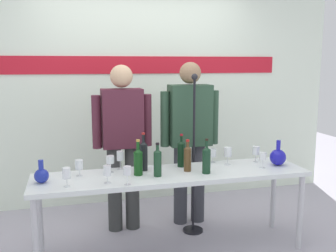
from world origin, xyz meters
TOP-DOWN VIEW (x-y plane):
  - ground_plane at (0.00, 0.00)m, footprint 10.00×10.00m
  - back_wall at (0.00, 1.45)m, footprint 4.89×0.11m
  - display_table at (0.00, 0.00)m, footprint 2.37×0.57m
  - decanter_blue_left at (-1.08, -0.01)m, footprint 0.12×0.12m
  - decanter_blue_right at (1.01, -0.01)m, footprint 0.15×0.15m
  - presenter_left at (-0.35, 0.59)m, footprint 0.58×0.22m
  - presenter_right at (0.35, 0.59)m, footprint 0.61×0.22m
  - wine_bottle_0 at (0.14, 0.02)m, footprint 0.07×0.07m
  - wine_bottle_1 at (0.28, -0.09)m, footprint 0.07×0.07m
  - wine_bottle_2 at (-0.30, 0.01)m, footprint 0.08×0.08m
  - wine_bottle_3 at (0.13, 0.17)m, footprint 0.07×0.07m
  - wine_bottle_4 at (-0.23, 0.13)m, footprint 0.07×0.07m
  - wine_bottle_5 at (-0.15, -0.07)m, footprint 0.07×0.07m
  - wine_glass_left_0 at (-0.42, 0.22)m, footprint 0.06×0.06m
  - wine_glass_left_1 at (-0.78, 0.11)m, footprint 0.07×0.07m
  - wine_glass_left_2 at (-0.88, -0.16)m, footprint 0.06×0.06m
  - wine_glass_left_3 at (-0.57, -0.15)m, footprint 0.06×0.06m
  - wine_glass_left_4 at (-0.52, 0.15)m, footprint 0.07×0.07m
  - wine_glass_left_5 at (-0.43, -0.23)m, footprint 0.06×0.06m
  - wine_glass_right_0 at (0.83, -0.06)m, footprint 0.06×0.06m
  - wine_glass_right_1 at (0.87, 0.14)m, footprint 0.07×0.07m
  - wine_glass_right_2 at (0.46, 0.23)m, footprint 0.07×0.07m
  - wine_glass_right_3 at (0.57, 0.12)m, footprint 0.07×0.07m
  - microphone_stand at (0.31, 0.35)m, footprint 0.20×0.20m

SIDE VIEW (x-z plane):
  - ground_plane at x=0.00m, z-range 0.00..0.00m
  - microphone_stand at x=0.31m, z-range -0.26..1.31m
  - display_table at x=0.00m, z-range 0.30..1.03m
  - decanter_blue_left at x=-1.08m, z-range 0.70..0.88m
  - decanter_blue_right at x=1.01m, z-range 0.69..0.92m
  - wine_glass_right_2 at x=0.46m, z-range 0.75..0.89m
  - wine_glass_left_1 at x=-0.78m, z-range 0.75..0.89m
  - wine_glass_left_3 at x=-0.57m, z-range 0.75..0.90m
  - wine_glass_left_2 at x=-0.88m, z-range 0.76..0.91m
  - wine_glass_right_0 at x=0.83m, z-range 0.76..0.91m
  - wine_glass_left_4 at x=-0.52m, z-range 0.76..0.91m
  - wine_glass_left_5 at x=-0.43m, z-range 0.76..0.91m
  - wine_glass_right_1 at x=0.87m, z-range 0.76..0.92m
  - wine_glass_right_3 at x=0.57m, z-range 0.76..0.93m
  - wine_glass_left_0 at x=-0.42m, z-range 0.76..0.93m
  - wine_bottle_0 at x=0.14m, z-range 0.71..0.99m
  - wine_bottle_2 at x=-0.30m, z-range 0.70..1.00m
  - wine_bottle_1 at x=0.28m, z-range 0.70..1.00m
  - wine_bottle_5 at x=-0.15m, z-range 0.71..0.99m
  - wine_bottle_3 at x=0.13m, z-range 0.70..1.01m
  - wine_bottle_4 at x=-0.23m, z-range 0.70..1.04m
  - presenter_left at x=-0.35m, z-range 0.12..1.76m
  - presenter_right at x=0.35m, z-range 0.12..1.80m
  - back_wall at x=0.00m, z-range 0.00..3.00m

